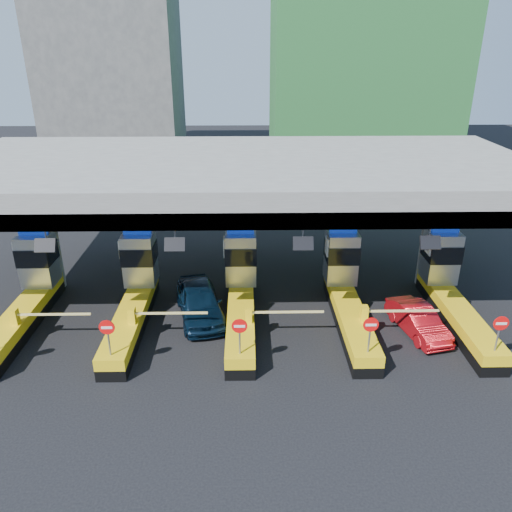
{
  "coord_description": "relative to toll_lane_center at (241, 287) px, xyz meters",
  "views": [
    {
      "loc": [
        0.31,
        -20.92,
        12.13
      ],
      "look_at": [
        0.72,
        0.0,
        3.14
      ],
      "focal_mm": 35.0,
      "sensor_mm": 36.0,
      "label": 1
    }
  ],
  "objects": [
    {
      "name": "ground",
      "position": [
        -0.0,
        -0.28,
        -1.4
      ],
      "size": [
        120.0,
        120.0,
        0.0
      ],
      "primitive_type": "plane",
      "color": "black",
      "rests_on": "ground"
    },
    {
      "name": "toll_canopy",
      "position": [
        -0.0,
        2.59,
        4.74
      ],
      "size": [
        28.0,
        12.09,
        7.0
      ],
      "color": "slate",
      "rests_on": "ground"
    },
    {
      "name": "toll_lane_far_left",
      "position": [
        -10.0,
        0.0,
        0.0
      ],
      "size": [
        4.43,
        8.0,
        4.16
      ],
      "color": "black",
      "rests_on": "ground"
    },
    {
      "name": "toll_lane_left",
      "position": [
        -5.0,
        0.0,
        0.0
      ],
      "size": [
        4.43,
        8.0,
        4.16
      ],
      "color": "black",
      "rests_on": "ground"
    },
    {
      "name": "toll_lane_center",
      "position": [
        0.0,
        0.0,
        0.0
      ],
      "size": [
        4.43,
        8.0,
        4.16
      ],
      "color": "black",
      "rests_on": "ground"
    },
    {
      "name": "toll_lane_right",
      "position": [
        5.0,
        0.0,
        0.0
      ],
      "size": [
        4.43,
        8.0,
        4.16
      ],
      "color": "black",
      "rests_on": "ground"
    },
    {
      "name": "toll_lane_far_right",
      "position": [
        10.0,
        0.0,
        0.0
      ],
      "size": [
        4.43,
        8.0,
        4.16
      ],
      "color": "black",
      "rests_on": "ground"
    },
    {
      "name": "bg_building_scaffold",
      "position": [
        12.0,
        31.72,
        12.6
      ],
      "size": [
        18.0,
        12.0,
        28.0
      ],
      "primitive_type": "cube",
      "color": "#1E5926",
      "rests_on": "ground"
    },
    {
      "name": "bg_building_concrete",
      "position": [
        -14.0,
        35.72,
        7.6
      ],
      "size": [
        14.0,
        10.0,
        18.0
      ],
      "primitive_type": "cube",
      "color": "#4C4C49",
      "rests_on": "ground"
    },
    {
      "name": "van",
      "position": [
        -1.96,
        -0.31,
        -0.58
      ],
      "size": [
        2.97,
        5.13,
        1.64
      ],
      "primitive_type": "imported",
      "rotation": [
        0.0,
        0.0,
        0.23
      ],
      "color": "black",
      "rests_on": "ground"
    },
    {
      "name": "red_car",
      "position": [
        7.96,
        -1.93,
        -0.77
      ],
      "size": [
        2.16,
        4.03,
        1.26
      ],
      "primitive_type": "imported",
      "rotation": [
        0.0,
        0.0,
        0.23
      ],
      "color": "#A00C12",
      "rests_on": "ground"
    }
  ]
}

